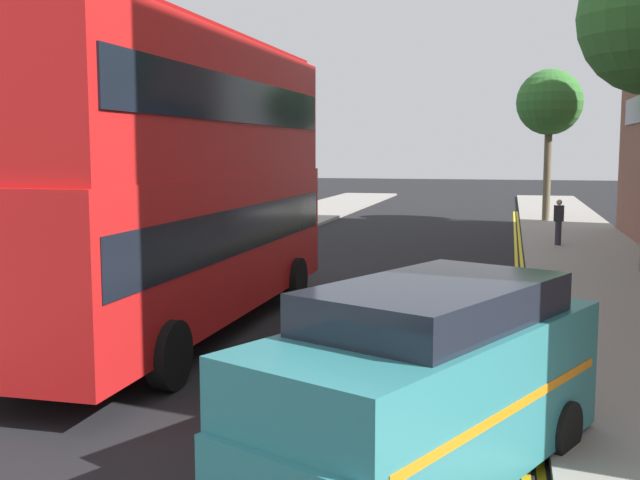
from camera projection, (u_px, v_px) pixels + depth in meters
sidewalk_right at (616, 296)px, 18.24m from camera, size 4.00×80.00×0.14m
sidewalk_left at (118, 274)px, 21.33m from camera, size 4.00×80.00×0.14m
kerb_line_outer at (526, 311)px, 16.82m from camera, size 0.10×56.00×0.01m
kerb_line_inner at (519, 311)px, 16.86m from camera, size 0.10×56.00×0.01m
double_decker_bus_away at (182, 175)px, 14.51m from camera, size 2.85×10.82×5.64m
taxi_minivan at (423, 385)px, 8.04m from camera, size 3.72×5.15×2.12m
pedestrian_far at (559, 221)px, 27.26m from camera, size 0.34×0.22×1.62m
street_tree_far at (550, 103)px, 36.20m from camera, size 3.08×3.08×7.13m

